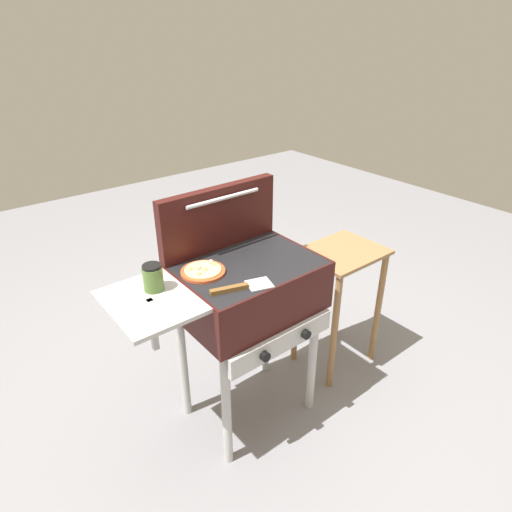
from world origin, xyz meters
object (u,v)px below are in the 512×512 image
sauce_jar (153,278)px  prep_table (340,284)px  grill (246,292)px  spatula (242,287)px  pizza_cheese (203,271)px

sauce_jar → prep_table: bearing=-3.1°
grill → spatula: size_ratio=3.62×
grill → pizza_cheese: bearing=163.5°
pizza_cheese → sauce_jar: (-0.23, 0.01, 0.05)m
sauce_jar → pizza_cheese: bearing=-2.0°
sauce_jar → grill: bearing=-8.7°
sauce_jar → prep_table: sauce_jar is taller
prep_table → spatula: bearing=-169.0°
pizza_cheese → sauce_jar: bearing=178.0°
sauce_jar → spatula: bearing=-37.8°
spatula → sauce_jar: bearing=142.2°
grill → spatula: bearing=-131.3°
grill → spatula: spatula is taller
grill → pizza_cheese: size_ratio=4.97×
spatula → pizza_cheese: bearing=104.1°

